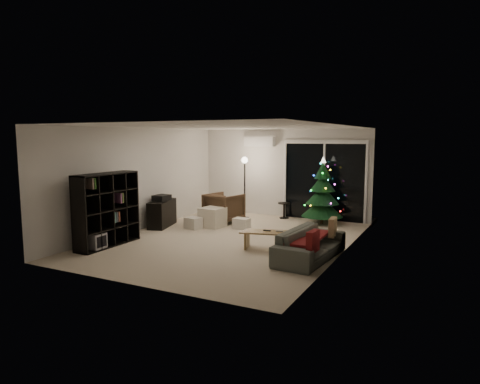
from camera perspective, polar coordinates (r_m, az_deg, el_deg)
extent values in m
plane|color=beige|center=(9.59, -1.35, -6.41)|extent=(6.50, 6.50, 0.00)
plane|color=white|center=(9.32, -1.40, 8.70)|extent=(6.50, 6.50, 0.00)
cube|color=silver|center=(12.32, 5.80, 2.51)|extent=(5.00, 0.02, 2.50)
cube|color=silver|center=(6.71, -14.61, -1.71)|extent=(5.00, 0.02, 2.50)
cube|color=silver|center=(10.77, -13.18, 1.67)|extent=(0.02, 6.50, 2.50)
cube|color=silver|center=(8.49, 13.67, 0.17)|extent=(0.02, 6.50, 2.50)
cube|color=black|center=(11.94, 11.13, 1.30)|extent=(2.20, 0.02, 2.10)
cube|color=white|center=(12.43, 2.62, 6.74)|extent=(0.90, 0.22, 0.28)
cube|color=#3F3833|center=(12.60, 11.65, -3.47)|extent=(2.60, 1.00, 0.10)
cube|color=white|center=(12.89, 12.18, -0.76)|extent=(2.20, 0.06, 1.00)
cube|color=black|center=(11.14, -10.36, -2.83)|extent=(0.68, 1.14, 0.67)
cube|color=black|center=(11.08, -10.40, -0.75)|extent=(0.34, 0.40, 0.14)
imported|color=#3D2D1A|center=(11.50, -2.16, -2.10)|extent=(1.01, 1.02, 0.79)
cube|color=beige|center=(10.93, -3.69, -3.38)|extent=(0.60, 0.60, 0.49)
cube|color=silver|center=(10.79, -6.25, -4.12)|extent=(0.46, 0.39, 0.28)
cube|color=silver|center=(10.69, 0.20, -4.23)|extent=(0.40, 0.31, 0.27)
cylinder|color=black|center=(12.12, 5.91, -2.46)|extent=(0.47, 0.47, 0.44)
cylinder|color=black|center=(11.98, 0.62, 0.42)|extent=(0.27, 0.27, 1.67)
imported|color=#4A4D47|center=(8.17, 9.34, -6.90)|extent=(0.90, 1.98, 0.56)
cube|color=maroon|center=(8.17, 8.68, -5.97)|extent=(0.60, 1.39, 0.05)
cube|color=#8E7250|center=(8.67, 12.25, -4.60)|extent=(0.14, 0.38, 0.37)
cube|color=maroon|center=(7.44, 9.70, -6.51)|extent=(0.14, 0.38, 0.37)
cube|color=black|center=(8.66, 3.62, -5.14)|extent=(0.16, 0.05, 0.02)
cube|color=slate|center=(8.62, 5.29, -5.22)|extent=(0.15, 0.09, 0.02)
cone|color=black|center=(11.42, 10.94, 0.18)|extent=(1.44, 1.44, 1.76)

